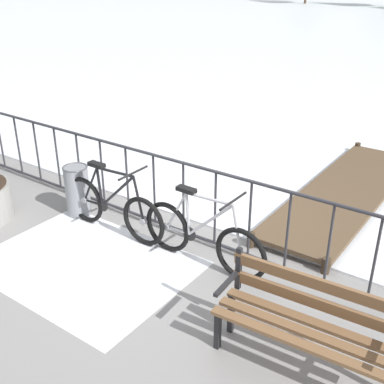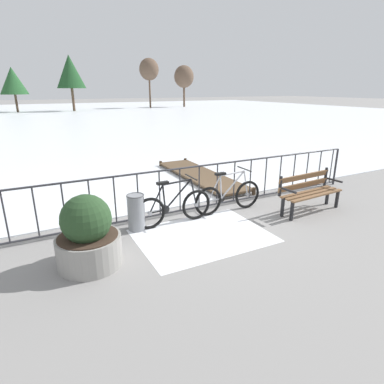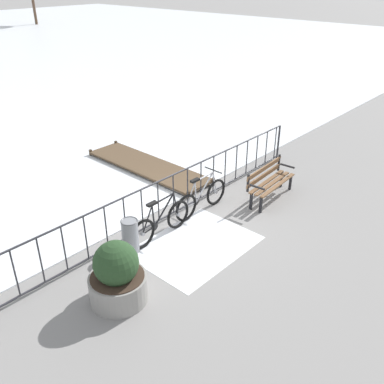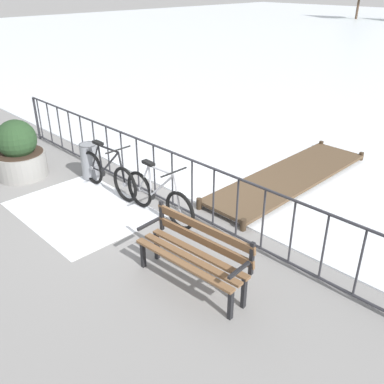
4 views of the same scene
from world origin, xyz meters
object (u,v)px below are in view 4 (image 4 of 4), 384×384
object	(u,v)px
bicycle_near_railing	(159,197)
trash_bin	(90,161)
park_bench	(195,250)
planter_with_shrub	(19,152)
bicycle_second	(108,174)

from	to	relation	value
bicycle_near_railing	trash_bin	size ratio (longest dim) A/B	2.34
bicycle_near_railing	trash_bin	xyz separation A→B (m)	(-2.15, 0.03, 0.00)
park_bench	trash_bin	size ratio (longest dim) A/B	2.22
trash_bin	bicycle_near_railing	bearing A→B (deg)	-0.87
planter_with_shrub	bicycle_second	bearing A→B (deg)	24.54
park_bench	bicycle_near_railing	bearing A→B (deg)	154.61
bicycle_near_railing	planter_with_shrub	bearing A→B (deg)	-164.38
bicycle_second	park_bench	world-z (taller)	bicycle_second
bicycle_near_railing	park_bench	size ratio (longest dim) A/B	1.05
bicycle_near_railing	planter_with_shrub	world-z (taller)	planter_with_shrub
bicycle_second	trash_bin	distance (m)	0.77
planter_with_shrub	trash_bin	size ratio (longest dim) A/B	1.60
bicycle_second	park_bench	bearing A→B (deg)	-13.41
park_bench	bicycle_second	bearing A→B (deg)	166.59
bicycle_second	bicycle_near_railing	bearing A→B (deg)	2.48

